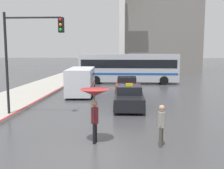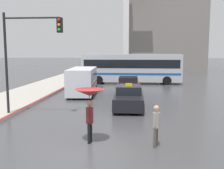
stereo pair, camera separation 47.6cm
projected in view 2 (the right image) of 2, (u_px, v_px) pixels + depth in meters
name	position (u px, v px, depth m)	size (l,w,h in m)	color
ground_plane	(78.00, 153.00, 9.44)	(300.00, 300.00, 0.00)	#424244
taxi	(129.00, 98.00, 17.01)	(1.91, 4.53, 1.61)	black
sedan_red	(128.00, 86.00, 22.53)	(1.91, 4.25, 1.48)	#A52D23
ambulance_van	(83.00, 80.00, 22.36)	(2.39, 5.92, 2.24)	silver
city_bus	(131.00, 67.00, 30.14)	(11.24, 2.72, 3.37)	#B2B7C1
pedestrian_with_umbrella	(89.00, 98.00, 10.29)	(1.18, 1.18, 2.18)	black
pedestrian_man	(156.00, 123.00, 9.94)	(0.34, 0.42, 1.63)	#4C473D
traffic_light	(28.00, 45.00, 14.39)	(3.32, 0.38, 5.76)	black
monument_cross	(126.00, 11.00, 41.88)	(7.90, 0.90, 17.96)	white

